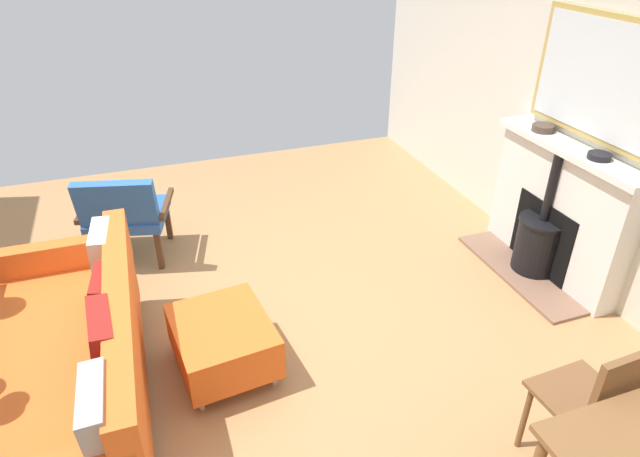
# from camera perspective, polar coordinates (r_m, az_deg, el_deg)

# --- Properties ---
(ground_plane) EXTENTS (5.67, 6.31, 0.01)m
(ground_plane) POSITION_cam_1_polar(r_m,az_deg,el_deg) (3.87, -10.37, -11.37)
(ground_plane) COLOR #A87A4C
(wall_left) EXTENTS (0.12, 6.31, 2.87)m
(wall_left) POSITION_cam_1_polar(r_m,az_deg,el_deg) (4.41, 27.51, 12.51)
(wall_left) COLOR beige
(wall_left) RESTS_ON ground
(fireplace) EXTENTS (0.53, 1.39, 1.07)m
(fireplace) POSITION_cam_1_polar(r_m,az_deg,el_deg) (4.60, 23.26, 0.96)
(fireplace) COLOR brown
(fireplace) RESTS_ON ground
(mirror_over_mantel) EXTENTS (0.04, 1.17, 0.85)m
(mirror_over_mantel) POSITION_cam_1_polar(r_m,az_deg,el_deg) (4.30, 27.29, 13.85)
(mirror_over_mantel) COLOR tan
(mantel_bowl_near) EXTENTS (0.17, 0.17, 0.05)m
(mantel_bowl_near) POSITION_cam_1_polar(r_m,az_deg,el_deg) (4.59, 22.36, 9.77)
(mantel_bowl_near) COLOR #47382D
(mantel_bowl_near) RESTS_ON fireplace
(mantel_bowl_far) EXTENTS (0.16, 0.16, 0.04)m
(mantel_bowl_far) POSITION_cam_1_polar(r_m,az_deg,el_deg) (4.21, 27.27, 6.81)
(mantel_bowl_far) COLOR black
(mantel_bowl_far) RESTS_ON fireplace
(sofa) EXTENTS (0.92, 1.92, 0.81)m
(sofa) POSITION_cam_1_polar(r_m,az_deg,el_deg) (3.42, -24.73, -12.88)
(sofa) COLOR #B2B2B7
(sofa) RESTS_ON ground
(ottoman) EXTENTS (0.64, 0.72, 0.37)m
(ottoman) POSITION_cam_1_polar(r_m,az_deg,el_deg) (3.51, -10.15, -11.49)
(ottoman) COLOR #B2B2B7
(ottoman) RESTS_ON ground
(armchair_accent) EXTENTS (0.79, 0.73, 0.81)m
(armchair_accent) POSITION_cam_1_polar(r_m,az_deg,el_deg) (4.62, -19.84, 1.64)
(armchair_accent) COLOR #4C3321
(armchair_accent) RESTS_ON ground
(dining_chair_near_fireplace) EXTENTS (0.42, 0.42, 0.89)m
(dining_chair_near_fireplace) POSITION_cam_1_polar(r_m,az_deg,el_deg) (3.01, 27.21, -15.78)
(dining_chair_near_fireplace) COLOR brown
(dining_chair_near_fireplace) RESTS_ON ground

